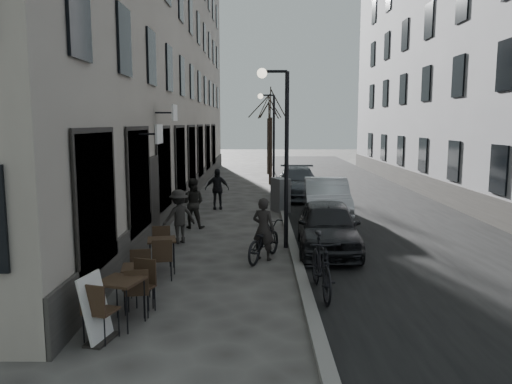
{
  "coord_description": "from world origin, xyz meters",
  "views": [
    {
      "loc": [
        -0.79,
        -8.11,
        3.59
      ],
      "look_at": [
        -0.86,
        4.77,
        1.8
      ],
      "focal_mm": 35.0,
      "sensor_mm": 36.0,
      "label": 1
    }
  ],
  "objects_px": {
    "bistro_set_c": "(162,252)",
    "car_near": "(328,226)",
    "tree_near": "(271,104)",
    "car_mid": "(326,199)",
    "moped": "(321,265)",
    "bistro_set_a": "(122,298)",
    "bicycle": "(263,241)",
    "streetlamp_far": "(271,131)",
    "sign_board": "(97,314)",
    "pedestrian_mid": "(179,217)",
    "pedestrian_near": "(192,203)",
    "streetlamp_near": "(281,138)",
    "car_far": "(297,183)",
    "pedestrian_far": "(217,189)",
    "tree_far": "(269,107)",
    "bistro_set_b": "(139,281)",
    "utility_cabinet": "(281,195)"
  },
  "relations": [
    {
      "from": "utility_cabinet",
      "to": "car_far",
      "type": "distance_m",
      "value": 3.98
    },
    {
      "from": "tree_far",
      "to": "moped",
      "type": "bearing_deg",
      "value": -88.59
    },
    {
      "from": "streetlamp_near",
      "to": "pedestrian_near",
      "type": "distance_m",
      "value": 4.59
    },
    {
      "from": "bicycle",
      "to": "pedestrian_mid",
      "type": "distance_m",
      "value": 3.13
    },
    {
      "from": "streetlamp_near",
      "to": "streetlamp_far",
      "type": "relative_size",
      "value": 1.0
    },
    {
      "from": "utility_cabinet",
      "to": "car_far",
      "type": "xyz_separation_m",
      "value": [
        0.98,
        3.86,
        0.04
      ]
    },
    {
      "from": "bistro_set_a",
      "to": "bistro_set_c",
      "type": "distance_m",
      "value": 3.25
    },
    {
      "from": "streetlamp_near",
      "to": "tree_far",
      "type": "xyz_separation_m",
      "value": [
        0.07,
        21.0,
        1.5
      ]
    },
    {
      "from": "car_mid",
      "to": "tree_near",
      "type": "bearing_deg",
      "value": 103.37
    },
    {
      "from": "moped",
      "to": "bistro_set_a",
      "type": "bearing_deg",
      "value": -159.45
    },
    {
      "from": "bistro_set_c",
      "to": "car_near",
      "type": "distance_m",
      "value": 4.75
    },
    {
      "from": "bicycle",
      "to": "tree_near",
      "type": "bearing_deg",
      "value": -68.49
    },
    {
      "from": "bistro_set_c",
      "to": "car_far",
      "type": "height_order",
      "value": "car_far"
    },
    {
      "from": "pedestrian_near",
      "to": "car_far",
      "type": "distance_m",
      "value": 8.2
    },
    {
      "from": "car_mid",
      "to": "streetlamp_far",
      "type": "bearing_deg",
      "value": 107.78
    },
    {
      "from": "car_mid",
      "to": "moped",
      "type": "bearing_deg",
      "value": -95.01
    },
    {
      "from": "sign_board",
      "to": "moped",
      "type": "xyz_separation_m",
      "value": [
        3.98,
        2.26,
        0.18
      ]
    },
    {
      "from": "bicycle",
      "to": "streetlamp_far",
      "type": "bearing_deg",
      "value": -68.63
    },
    {
      "from": "tree_near",
      "to": "pedestrian_mid",
      "type": "xyz_separation_m",
      "value": [
        -3.08,
        -14.44,
        -3.86
      ]
    },
    {
      "from": "sign_board",
      "to": "car_near",
      "type": "height_order",
      "value": "car_near"
    },
    {
      "from": "pedestrian_far",
      "to": "moped",
      "type": "bearing_deg",
      "value": -81.04
    },
    {
      "from": "tree_near",
      "to": "tree_far",
      "type": "xyz_separation_m",
      "value": [
        0.0,
        6.0,
        0.0
      ]
    },
    {
      "from": "bicycle",
      "to": "moped",
      "type": "xyz_separation_m",
      "value": [
        1.18,
        -2.72,
        0.14
      ]
    },
    {
      "from": "pedestrian_mid",
      "to": "tree_near",
      "type": "bearing_deg",
      "value": -134.28
    },
    {
      "from": "tree_near",
      "to": "sign_board",
      "type": "distance_m",
      "value": 21.93
    },
    {
      "from": "bistro_set_b",
      "to": "moped",
      "type": "bearing_deg",
      "value": -1.47
    },
    {
      "from": "tree_near",
      "to": "tree_far",
      "type": "relative_size",
      "value": 1.0
    },
    {
      "from": "sign_board",
      "to": "car_mid",
      "type": "distance_m",
      "value": 11.97
    },
    {
      "from": "streetlamp_near",
      "to": "pedestrian_near",
      "type": "bearing_deg",
      "value": 136.65
    },
    {
      "from": "tree_near",
      "to": "car_mid",
      "type": "distance_m",
      "value": 11.35
    },
    {
      "from": "bistro_set_c",
      "to": "car_far",
      "type": "distance_m",
      "value": 12.89
    },
    {
      "from": "sign_board",
      "to": "pedestrian_mid",
      "type": "distance_m",
      "value": 6.83
    },
    {
      "from": "bistro_set_c",
      "to": "bicycle",
      "type": "xyz_separation_m",
      "value": [
        2.47,
        1.11,
        0.01
      ]
    },
    {
      "from": "tree_near",
      "to": "car_far",
      "type": "distance_m",
      "value": 6.63
    },
    {
      "from": "utility_cabinet",
      "to": "pedestrian_far",
      "type": "relative_size",
      "value": 0.81
    },
    {
      "from": "bistro_set_c",
      "to": "car_near",
      "type": "bearing_deg",
      "value": 13.73
    },
    {
      "from": "streetlamp_far",
      "to": "bistro_set_c",
      "type": "distance_m",
      "value": 14.92
    },
    {
      "from": "utility_cabinet",
      "to": "car_mid",
      "type": "distance_m",
      "value": 2.19
    },
    {
      "from": "streetlamp_near",
      "to": "car_mid",
      "type": "distance_m",
      "value": 5.47
    },
    {
      "from": "streetlamp_far",
      "to": "tree_near",
      "type": "xyz_separation_m",
      "value": [
        0.07,
        3.0,
        1.5
      ]
    },
    {
      "from": "pedestrian_far",
      "to": "tree_far",
      "type": "bearing_deg",
      "value": 73.29
    },
    {
      "from": "utility_cabinet",
      "to": "car_mid",
      "type": "bearing_deg",
      "value": -62.76
    },
    {
      "from": "car_far",
      "to": "bistro_set_c",
      "type": "bearing_deg",
      "value": -105.71
    },
    {
      "from": "streetlamp_near",
      "to": "tree_near",
      "type": "relative_size",
      "value": 0.89
    },
    {
      "from": "tree_near",
      "to": "utility_cabinet",
      "type": "xyz_separation_m",
      "value": [
        0.2,
        -9.06,
        -3.98
      ]
    },
    {
      "from": "bistro_set_a",
      "to": "bistro_set_c",
      "type": "bearing_deg",
      "value": 105.85
    },
    {
      "from": "pedestrian_mid",
      "to": "moped",
      "type": "bearing_deg",
      "value": 96.78
    },
    {
      "from": "tree_far",
      "to": "pedestrian_near",
      "type": "relative_size",
      "value": 3.31
    },
    {
      "from": "pedestrian_near",
      "to": "pedestrian_mid",
      "type": "relative_size",
      "value": 1.07
    },
    {
      "from": "streetlamp_far",
      "to": "pedestrian_mid",
      "type": "distance_m",
      "value": 12.06
    }
  ]
}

